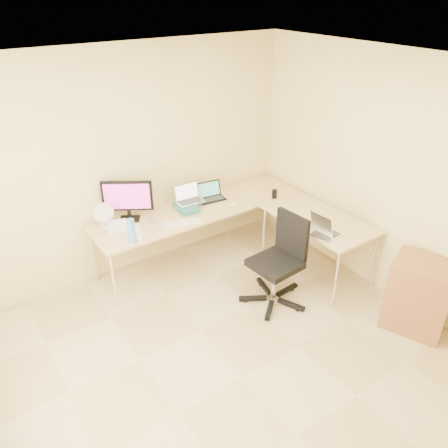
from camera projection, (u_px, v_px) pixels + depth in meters
floor at (243, 377)px, 4.04m from camera, size 4.50×4.50×0.00m
ceiling at (252, 79)px, 2.79m from camera, size 4.50×4.50×0.00m
wall_back at (125, 166)px, 5.04m from camera, size 4.50×0.00×4.50m
wall_right at (415, 190)px, 4.46m from camera, size 0.00×4.50×4.50m
desk_main at (201, 234)px, 5.56m from camera, size 2.65×0.70×0.73m
desk_return at (316, 245)px, 5.32m from camera, size 0.70×1.30×0.73m
monitor at (128, 201)px, 5.00m from camera, size 0.57×0.45×0.48m
book_stack at (186, 208)px, 5.32m from camera, size 0.26×0.33×0.05m
laptop_center at (190, 194)px, 5.34m from camera, size 0.34×0.26×0.21m
laptop_black at (211, 192)px, 5.53m from camera, size 0.36×0.28×0.21m
keyboard at (182, 222)px, 5.04m from camera, size 0.43×0.24×0.02m
mouse at (234, 204)px, 5.43m from camera, size 0.11×0.08×0.03m
mug at (140, 237)px, 4.69m from camera, size 0.09×0.09×0.08m
cd_stack at (153, 221)px, 5.06m from camera, size 0.13×0.13×0.03m
water_bottle at (131, 231)px, 4.61m from camera, size 0.10×0.10×0.27m
papers at (132, 230)px, 4.90m from camera, size 0.24×0.30×0.01m
white_box at (117, 226)px, 4.91m from camera, size 0.25×0.22×0.08m
desk_fan at (103, 216)px, 4.90m from camera, size 0.26×0.26×0.28m
black_cup at (274, 194)px, 5.59m from camera, size 0.08×0.08×0.11m
laptop_return at (328, 225)px, 4.77m from camera, size 0.37×0.30×0.23m
office_chair at (275, 263)px, 4.75m from camera, size 0.66×0.66×1.02m
cabinet at (419, 297)px, 4.48m from camera, size 0.64×0.71×0.80m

